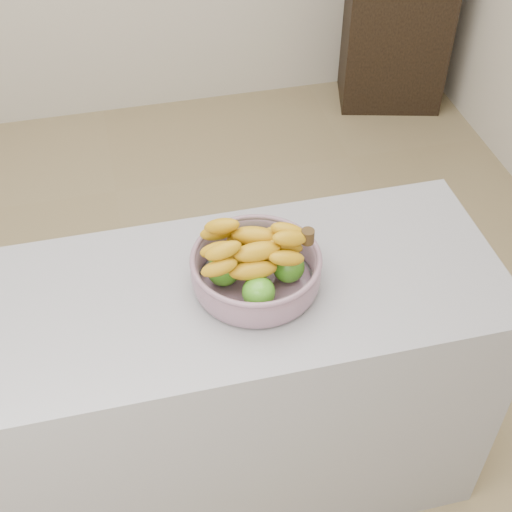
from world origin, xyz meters
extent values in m
plane|color=#8C7B56|center=(0.00, 0.00, 0.00)|extent=(4.00, 4.00, 0.00)
cube|color=#9B9CA3|center=(0.00, -0.40, 0.45)|extent=(2.00, 0.60, 0.90)
cube|color=black|center=(1.65, 1.78, 0.50)|extent=(0.65, 0.57, 1.00)
cylinder|color=#888FA3|center=(0.34, -0.40, 0.91)|extent=(0.29, 0.29, 0.01)
torus|color=#888FA3|center=(0.34, -0.40, 0.99)|extent=(0.34, 0.34, 0.02)
sphere|color=#3D8817|center=(0.32, -0.48, 0.96)|extent=(0.08, 0.08, 0.08)
sphere|color=#3D8817|center=(0.42, -0.41, 0.96)|extent=(0.08, 0.08, 0.08)
sphere|color=#3D8817|center=(0.35, -0.32, 0.96)|extent=(0.08, 0.08, 0.08)
sphere|color=#3D8817|center=(0.25, -0.39, 0.96)|extent=(0.08, 0.08, 0.08)
ellipsoid|color=gold|center=(0.32, -0.45, 1.00)|extent=(0.21, 0.06, 0.05)
ellipsoid|color=gold|center=(0.32, -0.40, 1.00)|extent=(0.22, 0.08, 0.05)
ellipsoid|color=gold|center=(0.33, -0.35, 1.00)|extent=(0.22, 0.11, 0.05)
ellipsoid|color=gold|center=(0.33, -0.43, 1.04)|extent=(0.21, 0.06, 0.05)
ellipsoid|color=gold|center=(0.34, -0.37, 1.04)|extent=(0.22, 0.12, 0.05)
cylinder|color=#382712|center=(0.46, -0.42, 1.06)|extent=(0.03, 0.03, 0.04)
camera|label=1|loc=(0.04, -1.66, 2.24)|focal=50.00mm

